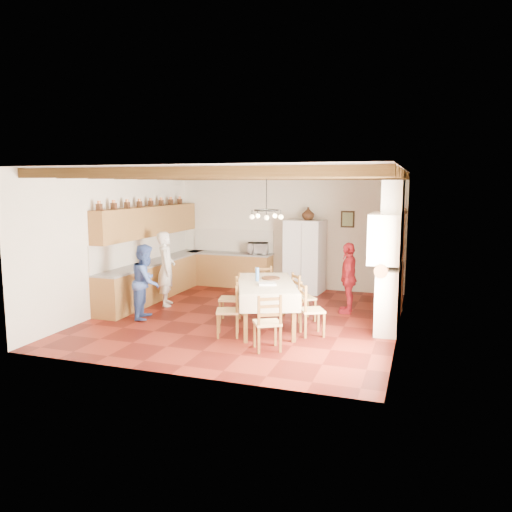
{
  "coord_description": "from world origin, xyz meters",
  "views": [
    {
      "loc": [
        3.37,
        -9.4,
        2.74
      ],
      "look_at": [
        0.1,
        0.3,
        1.25
      ],
      "focal_mm": 35.0,
      "sensor_mm": 36.0,
      "label": 1
    }
  ],
  "objects_px": {
    "chair_left_near": "(228,310)",
    "person_woman_red": "(348,278)",
    "person_woman_blue": "(146,282)",
    "chair_right_near": "(312,309)",
    "person_man": "(166,269)",
    "microwave": "(258,248)",
    "chair_end_near": "(267,322)",
    "dining_table": "(266,287)",
    "refrigerator": "(305,256)",
    "chair_left_far": "(230,298)",
    "hutch": "(393,258)",
    "chair_right_far": "(304,297)",
    "chair_end_far": "(265,290)"
  },
  "relations": [
    {
      "from": "person_man",
      "to": "person_woman_blue",
      "type": "bearing_deg",
      "value": 162.74
    },
    {
      "from": "refrigerator",
      "to": "person_man",
      "type": "height_order",
      "value": "refrigerator"
    },
    {
      "from": "refrigerator",
      "to": "dining_table",
      "type": "height_order",
      "value": "refrigerator"
    },
    {
      "from": "dining_table",
      "to": "microwave",
      "type": "xyz_separation_m",
      "value": [
        -1.33,
        3.49,
        0.25
      ]
    },
    {
      "from": "dining_table",
      "to": "chair_right_far",
      "type": "relative_size",
      "value": 2.36
    },
    {
      "from": "refrigerator",
      "to": "person_man",
      "type": "relative_size",
      "value": 1.09
    },
    {
      "from": "chair_right_near",
      "to": "person_man",
      "type": "height_order",
      "value": "person_man"
    },
    {
      "from": "person_man",
      "to": "chair_right_near",
      "type": "bearing_deg",
      "value": -132.57
    },
    {
      "from": "chair_end_near",
      "to": "chair_left_far",
      "type": "bearing_deg",
      "value": -79.34
    },
    {
      "from": "chair_end_near",
      "to": "microwave",
      "type": "height_order",
      "value": "microwave"
    },
    {
      "from": "chair_right_near",
      "to": "person_woman_blue",
      "type": "relative_size",
      "value": 0.63
    },
    {
      "from": "refrigerator",
      "to": "person_woman_blue",
      "type": "distance_m",
      "value": 4.31
    },
    {
      "from": "person_woman_red",
      "to": "person_man",
      "type": "bearing_deg",
      "value": -83.23
    },
    {
      "from": "hutch",
      "to": "person_woman_blue",
      "type": "bearing_deg",
      "value": -152.11
    },
    {
      "from": "chair_right_near",
      "to": "person_woman_blue",
      "type": "distance_m",
      "value": 3.47
    },
    {
      "from": "chair_right_near",
      "to": "person_woman_blue",
      "type": "bearing_deg",
      "value": 61.81
    },
    {
      "from": "chair_right_near",
      "to": "person_man",
      "type": "relative_size",
      "value": 0.57
    },
    {
      "from": "chair_left_near",
      "to": "person_woman_red",
      "type": "relative_size",
      "value": 0.63
    },
    {
      "from": "chair_end_near",
      "to": "person_man",
      "type": "xyz_separation_m",
      "value": [
        -3.08,
        2.21,
        0.36
      ]
    },
    {
      "from": "hutch",
      "to": "chair_end_far",
      "type": "bearing_deg",
      "value": -152.54
    },
    {
      "from": "person_woman_red",
      "to": "chair_end_far",
      "type": "bearing_deg",
      "value": -77.0
    },
    {
      "from": "refrigerator",
      "to": "person_man",
      "type": "bearing_deg",
      "value": -132.06
    },
    {
      "from": "refrigerator",
      "to": "hutch",
      "type": "relative_size",
      "value": 0.85
    },
    {
      "from": "refrigerator",
      "to": "chair_left_far",
      "type": "height_order",
      "value": "refrigerator"
    },
    {
      "from": "chair_end_near",
      "to": "person_man",
      "type": "bearing_deg",
      "value": -65.93
    },
    {
      "from": "microwave",
      "to": "chair_left_near",
      "type": "bearing_deg",
      "value": -94.22
    },
    {
      "from": "chair_left_near",
      "to": "person_woman_red",
      "type": "bearing_deg",
      "value": 123.03
    },
    {
      "from": "person_woman_blue",
      "to": "chair_left_near",
      "type": "bearing_deg",
      "value": -122.41
    },
    {
      "from": "person_man",
      "to": "microwave",
      "type": "bearing_deg",
      "value": -52.92
    },
    {
      "from": "refrigerator",
      "to": "person_man",
      "type": "distance_m",
      "value": 3.57
    },
    {
      "from": "dining_table",
      "to": "hutch",
      "type": "bearing_deg",
      "value": 50.63
    },
    {
      "from": "refrigerator",
      "to": "chair_right_far",
      "type": "relative_size",
      "value": 1.91
    },
    {
      "from": "chair_right_far",
      "to": "microwave",
      "type": "bearing_deg",
      "value": -1.92
    },
    {
      "from": "dining_table",
      "to": "chair_end_far",
      "type": "bearing_deg",
      "value": 108.32
    },
    {
      "from": "hutch",
      "to": "chair_right_far",
      "type": "bearing_deg",
      "value": -133.07
    },
    {
      "from": "person_woman_red",
      "to": "microwave",
      "type": "height_order",
      "value": "person_woman_red"
    },
    {
      "from": "refrigerator",
      "to": "chair_end_far",
      "type": "relative_size",
      "value": 1.91
    },
    {
      "from": "chair_right_near",
      "to": "chair_end_near",
      "type": "distance_m",
      "value": 1.18
    },
    {
      "from": "dining_table",
      "to": "microwave",
      "type": "relative_size",
      "value": 4.22
    },
    {
      "from": "person_woman_blue",
      "to": "person_woman_red",
      "type": "distance_m",
      "value": 4.23
    },
    {
      "from": "chair_right_far",
      "to": "person_man",
      "type": "xyz_separation_m",
      "value": [
        -3.23,
        0.23,
        0.36
      ]
    },
    {
      "from": "hutch",
      "to": "chair_right_far",
      "type": "xyz_separation_m",
      "value": [
        -1.61,
        -1.88,
        -0.61
      ]
    },
    {
      "from": "person_man",
      "to": "chair_left_far",
      "type": "bearing_deg",
      "value": -137.89
    },
    {
      "from": "dining_table",
      "to": "chair_left_far",
      "type": "bearing_deg",
      "value": 166.82
    },
    {
      "from": "hutch",
      "to": "chair_left_far",
      "type": "relative_size",
      "value": 2.26
    },
    {
      "from": "chair_right_far",
      "to": "chair_end_near",
      "type": "distance_m",
      "value": 1.99
    },
    {
      "from": "chair_end_far",
      "to": "person_man",
      "type": "bearing_deg",
      "value": 150.18
    },
    {
      "from": "chair_left_far",
      "to": "dining_table",
      "type": "bearing_deg",
      "value": 63.95
    },
    {
      "from": "chair_end_near",
      "to": "refrigerator",
      "type": "bearing_deg",
      "value": -114.69
    },
    {
      "from": "dining_table",
      "to": "person_woman_blue",
      "type": "bearing_deg",
      "value": -177.19
    }
  ]
}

